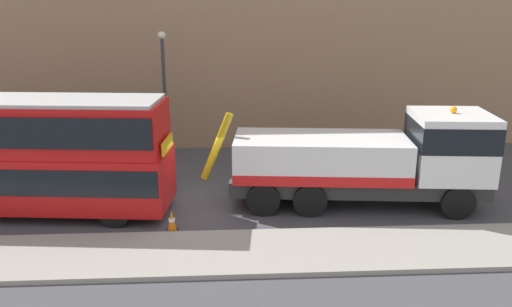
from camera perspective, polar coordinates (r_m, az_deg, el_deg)
ground_plane at (r=19.39m, az=-5.87°, el=-5.30°), size 120.00×120.00×0.00m
near_kerb at (r=15.54m, az=-6.54°, el=-10.85°), size 60.00×2.80×0.15m
recovery_tow_truck at (r=18.90m, az=12.47°, el=-0.54°), size 10.23×3.52×3.67m
double_decker_bus at (r=19.62m, az=-25.62°, el=0.25°), size 11.20×3.63×4.06m
traffic_cone_near_bus at (r=17.04m, az=-9.22°, el=-7.39°), size 0.36×0.36×0.72m
street_lamp at (r=24.10m, az=-10.04°, el=7.47°), size 0.36×0.36×5.83m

